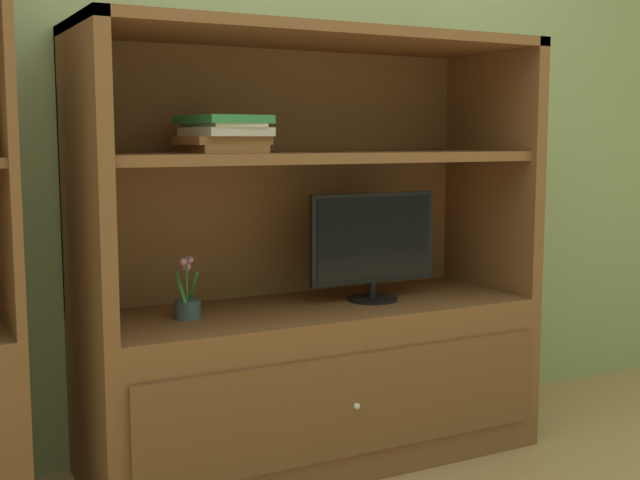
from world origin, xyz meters
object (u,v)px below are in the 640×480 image
tv_monitor (373,243)px  potted_plant (187,303)px  magazine_stack (224,133)px  media_console (313,332)px

tv_monitor → potted_plant: tv_monitor is taller
tv_monitor → magazine_stack: (-0.59, 0.02, 0.41)m
magazine_stack → tv_monitor: bearing=-2.2°
media_console → potted_plant: (-0.49, -0.00, 0.16)m
media_console → tv_monitor: (0.24, -0.03, 0.32)m
tv_monitor → potted_plant: 0.75m
media_console → tv_monitor: bearing=-7.2°
potted_plant → tv_monitor: bearing=-2.3°
media_console → magazine_stack: bearing=-178.6°
media_console → tv_monitor: 0.41m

